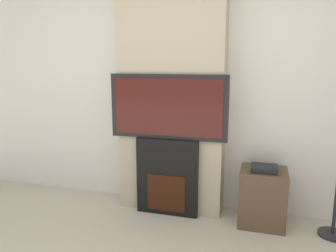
# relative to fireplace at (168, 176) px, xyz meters

# --- Properties ---
(wall_back) EXTENTS (6.00, 0.06, 2.70)m
(wall_back) POSITION_rel_fireplace_xyz_m (0.00, 0.32, 0.96)
(wall_back) COLOR silver
(wall_back) RESTS_ON ground_plane
(chimney_breast) EXTENTS (1.06, 0.29, 2.70)m
(chimney_breast) POSITION_rel_fireplace_xyz_m (0.00, 0.14, 0.96)
(chimney_breast) COLOR #BCAD8E
(chimney_breast) RESTS_ON ground_plane
(fireplace) EXTENTS (0.62, 0.15, 0.78)m
(fireplace) POSITION_rel_fireplace_xyz_m (0.00, 0.00, 0.00)
(fireplace) COLOR black
(fireplace) RESTS_ON ground_plane
(television) EXTENTS (1.16, 0.07, 0.63)m
(television) POSITION_rel_fireplace_xyz_m (0.00, -0.00, 0.71)
(television) COLOR black
(television) RESTS_ON fireplace
(media_stand) EXTENTS (0.43, 0.37, 0.59)m
(media_stand) POSITION_rel_fireplace_xyz_m (0.92, 0.01, -0.11)
(media_stand) COLOR brown
(media_stand) RESTS_ON ground_plane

